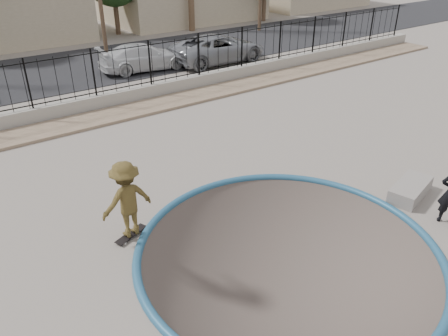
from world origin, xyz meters
name	(u,v)px	position (x,y,z in m)	size (l,w,h in m)	color
ground	(88,121)	(0.00, 12.00, -1.10)	(120.00, 120.00, 2.20)	slate
bowl_pit	(288,251)	(0.00, -1.00, 0.00)	(6.84, 6.84, 1.80)	#4E433C
coping_ring	(288,251)	(0.00, -1.00, 0.00)	(7.04, 7.04, 0.20)	#255778
rock_strip	(109,116)	(0.00, 9.20, 0.06)	(42.00, 1.60, 0.11)	#9D8367
retaining_wall	(98,102)	(0.00, 10.30, 0.30)	(42.00, 0.45, 0.60)	gray
fence	(94,74)	(0.00, 10.30, 1.50)	(40.00, 0.04, 1.80)	black
street	(49,72)	(0.00, 17.00, 0.02)	(90.00, 8.00, 0.04)	black
house_center	(0,10)	(0.00, 26.50, 1.97)	(10.60, 8.60, 3.90)	tan
skater	(127,203)	(-2.67, 1.60, 0.95)	(1.23, 0.70, 1.90)	brown
skateboard	(131,234)	(-2.67, 1.60, 0.06)	(0.92, 0.54, 0.08)	black
concrete_ledge	(410,190)	(4.36, -1.25, 0.20)	(1.60, 0.70, 0.40)	gray
car_c	(144,57)	(4.22, 14.39, 0.71)	(1.90, 4.68, 1.36)	silver
car_d	(218,48)	(8.26, 13.40, 0.80)	(2.54, 5.51, 1.53)	gray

